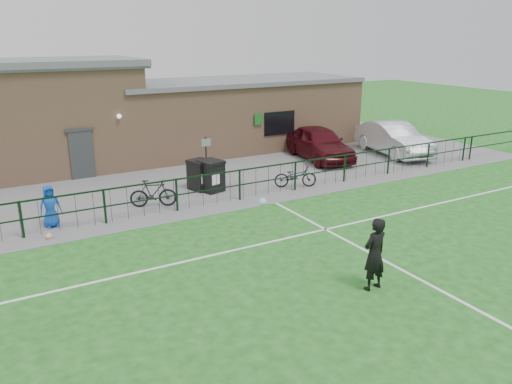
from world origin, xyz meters
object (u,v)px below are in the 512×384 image
ball_ground (49,236)px  wheelie_bin_right (211,177)px  sign_post (206,160)px  spectator_child (50,206)px  car_silver (393,139)px  bicycle_d (153,193)px  car_maroon (319,143)px  wheelie_bin_left (200,176)px  bicycle_e (295,176)px

ball_ground → wheelie_bin_right: bearing=17.6°
sign_post → spectator_child: sign_post is taller
car_silver → bicycle_d: 13.66m
wheelie_bin_right → car_maroon: car_maroon is taller
wheelie_bin_left → ball_ground: size_ratio=5.58×
car_silver → ball_ground: 17.60m
bicycle_e → ball_ground: 9.64m
bicycle_d → car_silver: bearing=-60.5°
bicycle_e → ball_ground: bicycle_e is taller
bicycle_e → car_silver: bearing=-48.6°
wheelie_bin_right → bicycle_e: wheelie_bin_right is taller
wheelie_bin_right → bicycle_e: size_ratio=0.67×
wheelie_bin_left → car_maroon: size_ratio=0.23×
wheelie_bin_left → bicycle_d: 2.59m
car_silver → wheelie_bin_left: bearing=-165.5°
car_maroon → spectator_child: (-13.06, -3.21, -0.13)m
bicycle_e → wheelie_bin_right: bearing=93.7°
wheelie_bin_left → car_silver: 11.22m
car_silver → spectator_child: 17.18m
wheelie_bin_left → ball_ground: wheelie_bin_left is taller
wheelie_bin_right → sign_post: bearing=60.6°
wheelie_bin_left → sign_post: (0.54, 0.60, 0.44)m
sign_post → bicycle_e: sign_post is taller
wheelie_bin_right → ball_ground: 6.71m
bicycle_d → spectator_child: spectator_child is taller
wheelie_bin_left → bicycle_d: wheelie_bin_left is taller
sign_post → car_maroon: 6.78m
wheelie_bin_left → car_silver: bearing=-12.7°
car_maroon → spectator_child: bearing=-156.5°
wheelie_bin_right → car_maroon: bearing=3.0°
bicycle_d → ball_ground: (-3.76, -1.31, -0.42)m
wheelie_bin_left → spectator_child: 6.01m
car_silver → spectator_child: car_silver is taller
wheelie_bin_right → spectator_child: 6.21m
sign_post → bicycle_e: 3.73m
car_silver → ball_ground: car_silver is taller
car_silver → bicycle_e: size_ratio=2.91×
bicycle_e → spectator_child: spectator_child is taller
car_silver → spectator_child: size_ratio=3.61×
wheelie_bin_left → bicycle_e: size_ratio=0.65×
wheelie_bin_right → bicycle_d: size_ratio=0.70×
bicycle_e → spectator_child: (-9.35, 0.21, 0.24)m
sign_post → bicycle_e: bearing=-36.7°
sign_post → bicycle_d: bearing=-149.1°
wheelie_bin_right → bicycle_e: 3.44m
wheelie_bin_right → ball_ground: wheelie_bin_right is taller
car_silver → bicycle_e: bearing=-152.3°
wheelie_bin_left → bicycle_e: wheelie_bin_left is taller
car_silver → wheelie_bin_right: bearing=-163.3°
spectator_child → ball_ground: bearing=-110.7°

